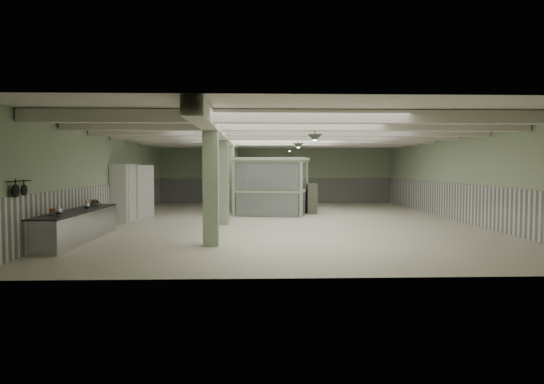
{
  "coord_description": "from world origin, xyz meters",
  "views": [
    {
      "loc": [
        -1.28,
        -19.4,
        2.2
      ],
      "look_at": [
        -0.68,
        -2.3,
        1.3
      ],
      "focal_mm": 32.0,
      "sensor_mm": 36.0,
      "label": 1
    }
  ],
  "objects_px": {
    "prep_counter": "(77,225)",
    "filing_cabinet": "(312,199)",
    "guard_booth": "(272,176)",
    "walkin_cooler": "(127,190)"
  },
  "relations": [
    {
      "from": "guard_booth",
      "to": "filing_cabinet",
      "type": "xyz_separation_m",
      "value": [
        1.89,
        0.28,
        -1.06
      ]
    },
    {
      "from": "prep_counter",
      "to": "filing_cabinet",
      "type": "height_order",
      "value": "filing_cabinet"
    },
    {
      "from": "guard_booth",
      "to": "walkin_cooler",
      "type": "bearing_deg",
      "value": -151.32
    },
    {
      "from": "prep_counter",
      "to": "walkin_cooler",
      "type": "height_order",
      "value": "walkin_cooler"
    },
    {
      "from": "guard_booth",
      "to": "prep_counter",
      "type": "bearing_deg",
      "value": -115.86
    },
    {
      "from": "prep_counter",
      "to": "guard_booth",
      "type": "relative_size",
      "value": 1.36
    },
    {
      "from": "guard_booth",
      "to": "filing_cabinet",
      "type": "relative_size",
      "value": 2.67
    },
    {
      "from": "guard_booth",
      "to": "filing_cabinet",
      "type": "bearing_deg",
      "value": 19.94
    },
    {
      "from": "prep_counter",
      "to": "filing_cabinet",
      "type": "distance_m",
      "value": 11.35
    },
    {
      "from": "prep_counter",
      "to": "filing_cabinet",
      "type": "xyz_separation_m",
      "value": [
        7.91,
        8.13,
        0.24
      ]
    }
  ]
}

